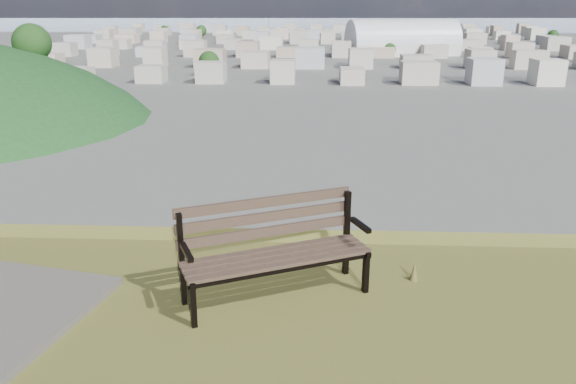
{
  "coord_description": "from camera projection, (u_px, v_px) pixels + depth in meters",
  "views": [
    {
      "loc": [
        1.46,
        -1.51,
        27.45
      ],
      "look_at": [
        1.16,
        4.81,
        25.3
      ],
      "focal_mm": 35.0,
      "sensor_mm": 36.0,
      "label": 1
    }
  ],
  "objects": [
    {
      "name": "bay_water",
      "position": [
        315.0,
        21.0,
        861.61
      ],
      "size": [
        2400.0,
        700.0,
        0.12
      ],
      "primitive_type": "cube",
      "color": "#8EA5B5",
      "rests_on": "ground"
    },
    {
      "name": "far_hills",
      "position": [
        290.0,
        3.0,
        1331.88
      ],
      "size": [
        2050.0,
        340.0,
        60.0
      ],
      "color": "#98A5BD",
      "rests_on": "ground"
    },
    {
      "name": "park_bench",
      "position": [
        273.0,
        244.0,
        4.82
      ],
      "size": [
        1.67,
        1.13,
        0.84
      ],
      "rotation": [
        0.0,
        0.0,
        0.42
      ],
      "color": "#4A382A",
      "rests_on": "hilltop_mesa"
    },
    {
      "name": "city_blocks",
      "position": [
        314.0,
        39.0,
        382.29
      ],
      "size": [
        395.0,
        361.0,
        7.0
      ],
      "color": "beige",
      "rests_on": "ground"
    },
    {
      "name": "city_trees",
      "position": [
        266.0,
        45.0,
        311.69
      ],
      "size": [
        406.52,
        387.2,
        9.98
      ],
      "color": "#2E2317",
      "rests_on": "ground"
    },
    {
      "name": "arena",
      "position": [
        402.0,
        44.0,
        304.16
      ],
      "size": [
        62.45,
        37.29,
        24.64
      ],
      "rotation": [
        0.0,
        0.0,
        0.23
      ],
      "color": "silver",
      "rests_on": "ground"
    }
  ]
}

